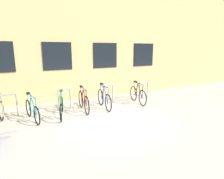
{
  "coord_description": "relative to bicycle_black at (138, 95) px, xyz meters",
  "views": [
    {
      "loc": [
        -2.85,
        -5.63,
        2.47
      ],
      "look_at": [
        0.79,
        1.6,
        0.71
      ],
      "focal_mm": 29.82,
      "sensor_mm": 36.0,
      "label": 1
    }
  ],
  "objects": [
    {
      "name": "bike_rack",
      "position": [
        -2.3,
        0.51,
        0.13
      ],
      "size": [
        6.53,
        0.05,
        0.88
      ],
      "color": "gray",
      "rests_on": "ground"
    },
    {
      "name": "bicycle_blue",
      "position": [
        -1.74,
        -0.01,
        0.01
      ],
      "size": [
        0.44,
        1.72,
        1.05
      ],
      "color": "black",
      "rests_on": "ground"
    },
    {
      "name": "storefront_building",
      "position": [
        -2.04,
        5.16,
        2.49
      ],
      "size": [
        28.0,
        6.76,
        5.76
      ],
      "color": "tan",
      "rests_on": "ground"
    },
    {
      "name": "bicycle_black",
      "position": [
        0.0,
        0.0,
        0.0
      ],
      "size": [
        0.44,
        1.66,
        1.01
      ],
      "color": "black",
      "rests_on": "ground"
    },
    {
      "name": "bicycle_maroon",
      "position": [
        -2.64,
        0.06,
        0.01
      ],
      "size": [
        0.44,
        1.74,
        1.02
      ],
      "color": "black",
      "rests_on": "ground"
    },
    {
      "name": "bicycle_teal",
      "position": [
        -4.6,
        -0.14,
        -0.03
      ],
      "size": [
        0.5,
        1.65,
        0.98
      ],
      "color": "black",
      "rests_on": "ground"
    },
    {
      "name": "bicycle_green",
      "position": [
        -3.58,
        -0.18,
        -0.03
      ],
      "size": [
        0.57,
        1.7,
        0.99
      ],
      "color": "black",
      "rests_on": "ground"
    },
    {
      "name": "ground_plane",
      "position": [
        -2.04,
        -1.39,
        -0.39
      ],
      "size": [
        42.0,
        42.0,
        0.0
      ],
      "primitive_type": "plane",
      "color": "#B2ADA0"
    }
  ]
}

